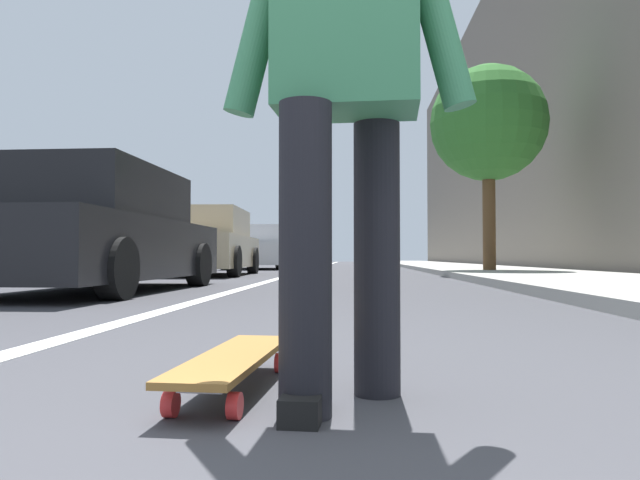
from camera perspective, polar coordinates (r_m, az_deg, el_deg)
The scene contains 11 objects.
ground_plane at distance 10.81m, azimuth 2.70°, elevation -3.87°, with size 80.00×80.00×0.00m, color #38383D.
lane_stripe_white at distance 20.86m, azimuth -0.51°, elevation -2.80°, with size 52.00×0.16×0.01m, color silver.
sidewalk_curb at distance 19.12m, azimuth 13.90°, elevation -2.69°, with size 52.00×3.20×0.12m, color #9E9B93.
building_facade at distance 24.12m, azimuth 17.88°, elevation 10.89°, with size 40.00×1.20×11.25m, color #6A6157.
skateboard at distance 1.84m, azimuth -8.44°, elevation -11.69°, with size 0.85×0.25×0.11m.
skater_person at distance 1.71m, azimuth 2.49°, elevation 16.19°, with size 0.45×0.72×1.64m.
parked_car_near at distance 7.41m, azimuth -21.37°, elevation 0.62°, with size 4.37×2.03×1.46m.
parked_car_mid at distance 13.24m, azimuth -11.08°, elevation -0.35°, with size 4.23×2.01×1.48m.
parked_car_far at distance 19.92m, azimuth -6.20°, elevation -0.85°, with size 4.50×2.13×1.46m.
traffic_light at distance 21.93m, azimuth -1.39°, elevation 4.56°, with size 0.33×0.28×4.03m.
street_tree_mid at distance 14.05m, azimuth 16.23°, elevation 10.89°, with size 2.64×2.64×4.80m.
Camera 1 is at (-0.80, -0.16, 0.41)m, focal length 32.50 mm.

